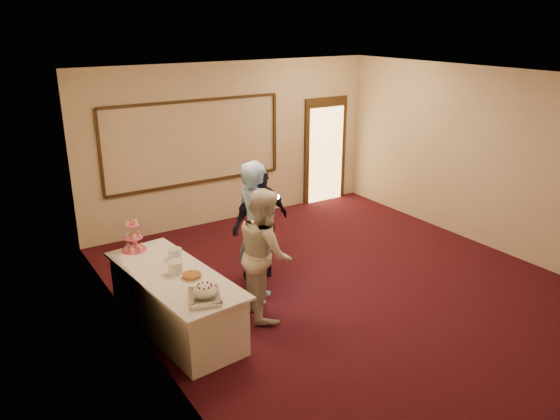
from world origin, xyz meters
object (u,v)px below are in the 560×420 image
object	(u,v)px
cupcake_stand	(133,238)
guest	(261,222)
buffet_table	(175,301)
plate_stack_a	(175,267)
man	(256,228)
woman	(265,253)
tart	(192,276)
plate_stack_b	(175,254)
pavlova_tray	(205,293)

from	to	relation	value
cupcake_stand	guest	bearing A→B (deg)	-8.56
buffet_table	plate_stack_a	distance (m)	0.46
plate_stack_a	buffet_table	bearing A→B (deg)	150.86
plate_stack_a	man	world-z (taller)	man
buffet_table	man	world-z (taller)	man
buffet_table	plate_stack_a	bearing A→B (deg)	-29.14
woman	tart	bearing A→B (deg)	106.01
plate_stack_b	tart	bearing A→B (deg)	-93.78
buffet_table	tart	size ratio (longest dim) A/B	8.89
tart	guest	distance (m)	1.76
plate_stack_a	man	size ratio (longest dim) A/B	0.10
woman	plate_stack_a	bearing A→B (deg)	94.84
plate_stack_b	tart	xyz separation A→B (m)	(-0.04, -0.62, -0.05)
pavlova_tray	man	size ratio (longest dim) A/B	0.27
cupcake_stand	woman	xyz separation A→B (m)	(1.33, -1.21, -0.08)
buffet_table	guest	world-z (taller)	guest
tart	woman	xyz separation A→B (m)	(1.02, -0.02, 0.07)
plate_stack_b	man	bearing A→B (deg)	-2.48
plate_stack_a	tart	bearing A→B (deg)	-63.32
tart	man	size ratio (longest dim) A/B	0.14
pavlova_tray	woman	xyz separation A→B (m)	(1.11, 0.55, 0.02)
buffet_table	woman	xyz separation A→B (m)	(1.16, -0.26, 0.48)
pavlova_tray	plate_stack_b	size ratio (longest dim) A/B	3.00
woman	buffet_table	bearing A→B (deg)	94.44
tart	guest	bearing A→B (deg)	31.37
pavlova_tray	man	xyz separation A→B (m)	(1.31, 1.13, 0.13)
buffet_table	plate_stack_a	size ratio (longest dim) A/B	12.17
woman	pavlova_tray	bearing A→B (deg)	133.56
cupcake_stand	plate_stack_a	distance (m)	0.99
buffet_table	man	bearing A→B (deg)	13.39
woman	cupcake_stand	bearing A→B (deg)	64.90
buffet_table	guest	distance (m)	1.84
cupcake_stand	plate_stack_b	bearing A→B (deg)	-58.26
plate_stack_a	plate_stack_b	distance (m)	0.42
buffet_table	guest	xyz separation A→B (m)	(1.64, 0.68, 0.50)
plate_stack_b	plate_stack_a	bearing A→B (deg)	-111.70
pavlova_tray	plate_stack_b	xyz separation A→B (m)	(0.13, 1.19, -0.00)
cupcake_stand	guest	world-z (taller)	guest
plate_stack_a	guest	size ratio (longest dim) A/B	0.11
plate_stack_b	woman	size ratio (longest dim) A/B	0.10
buffet_table	tart	xyz separation A→B (m)	(0.14, -0.24, 0.41)
cupcake_stand	plate_stack_a	bearing A→B (deg)	-78.21
buffet_table	woman	world-z (taller)	woman
buffet_table	plate_stack_a	xyz separation A→B (m)	(0.03, -0.01, 0.46)
buffet_table	pavlova_tray	bearing A→B (deg)	-86.54
plate_stack_a	woman	world-z (taller)	woman
pavlova_tray	plate_stack_b	distance (m)	1.19
plate_stack_b	woman	distance (m)	1.17
man	plate_stack_b	bearing A→B (deg)	84.33
pavlova_tray	tart	xyz separation A→B (m)	(0.09, 0.57, -0.05)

